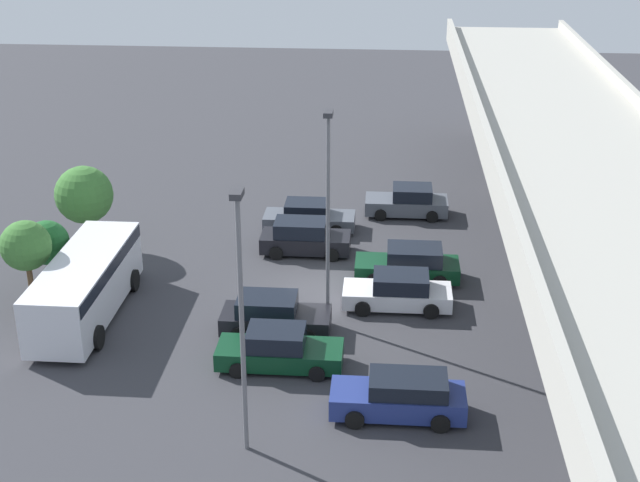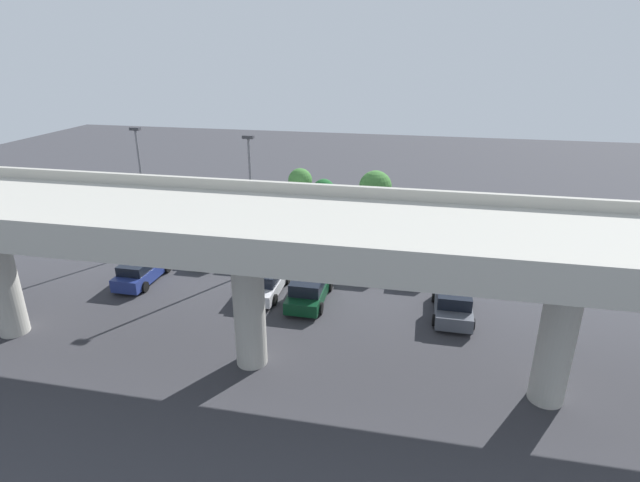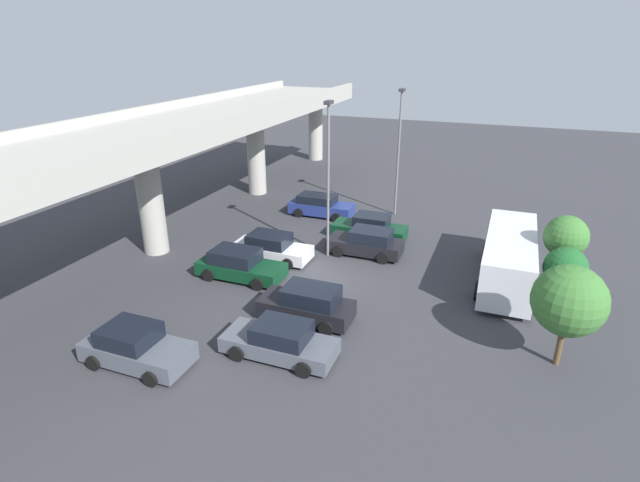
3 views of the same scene
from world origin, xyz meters
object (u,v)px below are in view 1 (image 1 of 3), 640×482
Objects in this scene: tree_front_centre at (47,243)px; tree_front_right at (26,246)px; parked_car_1 at (309,217)px; parked_car_3 at (409,264)px; parked_car_2 at (304,238)px; parked_car_6 at (279,350)px; parked_car_5 at (273,316)px; parked_car_0 at (408,202)px; tree_front_left at (84,195)px; shuttle_bus at (85,282)px; lamp_post_near_aisle at (328,206)px; lamp_post_mid_lot at (241,307)px; parked_car_7 at (400,396)px; parked_car_4 at (398,292)px.

tree_front_right is (2.15, -0.02, 0.77)m from tree_front_centre.
parked_car_3 reaches higher than parked_car_1.
parked_car_6 is at bearing -89.56° from parked_car_2.
parked_car_5 is (11.35, -0.42, 0.07)m from parked_car_1.
tree_front_left reaches higher than parked_car_0.
shuttle_bus reaches higher than parked_car_3.
lamp_post_mid_lot is (8.92, -2.05, -0.05)m from lamp_post_near_aisle.
tree_front_centre is at bearing 152.13° from parked_car_6.
parked_car_7 is at bearing 24.62° from lamp_post_near_aisle.
parked_car_0 is 0.93× the size of parked_car_3.
parked_car_2 is at bearing 114.71° from tree_front_centre.
parked_car_2 is 0.48× the size of lamp_post_near_aisle.
parked_car_1 is at bearing -38.81° from shuttle_bus.
lamp_post_mid_lot is at bearing -90.91° from parked_car_1.
tree_front_right is (-0.26, -2.48, 1.47)m from shuttle_bus.
parked_car_7 is 1.13× the size of tree_front_right.
parked_car_0 is at bearing 25.91° from parked_car_1.
parked_car_0 is 0.93× the size of parked_car_6.
lamp_post_near_aisle reaches higher than parked_car_0.
parked_car_6 is (5.38, -4.56, -0.01)m from parked_car_4.
parked_car_4 is 0.52× the size of lamp_post_mid_lot.
parked_car_3 is at bearing 142.87° from lamp_post_near_aisle.
parked_car_4 reaches higher than parked_car_1.
parked_car_2 is 0.94× the size of parked_car_4.
parked_car_3 reaches higher than parked_car_7.
parked_car_1 is at bearing -61.48° from parked_car_4.
tree_front_right is at bearing 174.32° from parked_car_5.
parked_car_2 is 11.38m from shuttle_bus.
shuttle_bus is at bearing -88.91° from lamp_post_near_aisle.
tree_front_centre is (-0.49, -15.65, 1.57)m from parked_car_4.
lamp_post_near_aisle is 9.15m from lamp_post_mid_lot.
parked_car_1 is 15.24m from tree_front_right.
parked_car_6 is 12.65m from tree_front_centre.
parked_car_1 is 1.02× the size of parked_car_4.
parked_car_3 reaches higher than parked_car_6.
parked_car_0 is at bearing -91.41° from parked_car_7.
lamp_post_mid_lot is (7.93, 0.11, 4.46)m from parked_car_5.
shuttle_bus is (4.77, -13.70, 0.84)m from parked_car_3.
parked_car_0 is 1.35× the size of tree_front_centre.
tree_front_centre is at bearing 8.31° from parked_car_3.
parked_car_7 is at bearing 60.75° from tree_front_centre.
shuttle_bus reaches higher than parked_car_6.
parked_car_2 is 10.99m from tree_front_left.
parked_car_7 is at bearing -74.31° from parked_car_1.
parked_car_0 is at bearing 165.74° from lamp_post_mid_lot.
tree_front_left reaches higher than tree_front_right.
parked_car_2 reaches higher than parked_car_5.
lamp_post_near_aisle is at bearing -65.38° from parked_car_7.
tree_front_left is at bearing 177.80° from tree_front_right.
lamp_post_mid_lot is 14.11m from tree_front_right.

